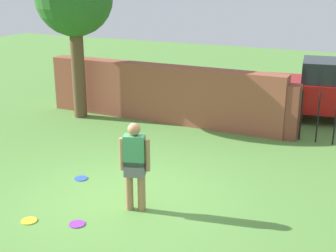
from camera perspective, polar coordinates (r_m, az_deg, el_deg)
name	(u,v)px	position (r m, az deg, el deg)	size (l,w,h in m)	color
ground_plane	(121,199)	(8.86, -5.81, -8.86)	(40.00, 40.00, 0.00)	#568C3D
brick_wall	(161,93)	(13.23, -0.86, 4.04)	(7.08, 0.50, 1.62)	brown
tree	(74,0)	(13.51, -11.42, 14.89)	(2.15, 2.15, 4.50)	brown
person	(135,163)	(8.09, -4.09, -4.51)	(0.52, 0.32, 1.62)	#9E704C
frisbee_purple	(77,224)	(8.13, -11.06, -11.68)	(0.27, 0.27, 0.02)	purple
frisbee_blue	(81,178)	(9.80, -10.59, -6.32)	(0.27, 0.27, 0.02)	blue
frisbee_yellow	(29,221)	(8.42, -16.64, -11.04)	(0.27, 0.27, 0.02)	yellow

